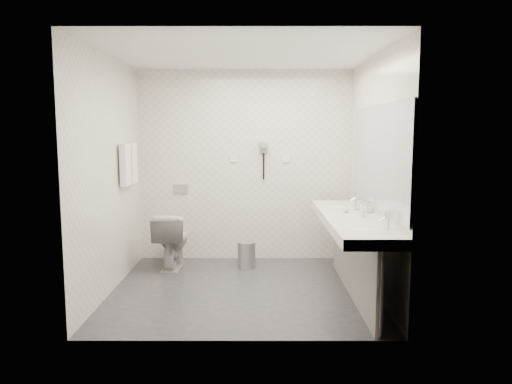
{
  "coord_description": "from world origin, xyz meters",
  "views": [
    {
      "loc": [
        0.15,
        -5.07,
        1.71
      ],
      "look_at": [
        0.15,
        0.15,
        1.05
      ],
      "focal_mm": 33.79,
      "sensor_mm": 36.0,
      "label": 1
    }
  ],
  "objects": [
    {
      "name": "basin_far",
      "position": [
        1.12,
        0.45,
        0.83
      ],
      "size": [
        0.4,
        0.31,
        0.05
      ],
      "primitive_type": "ellipsoid",
      "color": "white",
      "rests_on": "vanity_counter"
    },
    {
      "name": "mirror",
      "position": [
        1.39,
        -0.2,
        1.45
      ],
      "size": [
        0.02,
        2.2,
        1.05
      ],
      "primitive_type": "cube",
      "color": "#B2BCC6",
      "rests_on": "wall_right"
    },
    {
      "name": "bin_lid",
      "position": [
        0.03,
        0.83,
        0.33
      ],
      "size": [
        0.23,
        0.23,
        0.02
      ],
      "primitive_type": "cylinder",
      "color": "#B2B5BA",
      "rests_on": "pedal_bin"
    },
    {
      "name": "vanity_post_far",
      "position": [
        1.18,
        0.84,
        0.38
      ],
      "size": [
        0.06,
        0.06,
        0.75
      ],
      "primitive_type": "cylinder",
      "color": "silver",
      "rests_on": "floor"
    },
    {
      "name": "switch_plate_a",
      "position": [
        -0.15,
        1.29,
        1.35
      ],
      "size": [
        0.09,
        0.02,
        0.09
      ],
      "primitive_type": "cube",
      "color": "white",
      "rests_on": "wall_back"
    },
    {
      "name": "towel_near",
      "position": [
        -1.34,
        0.41,
        1.33
      ],
      "size": [
        0.07,
        0.24,
        0.48
      ],
      "primitive_type": "cube",
      "color": "white",
      "rests_on": "towel_rail"
    },
    {
      "name": "towel_rail",
      "position": [
        -1.35,
        0.55,
        1.55
      ],
      "size": [
        0.02,
        0.62,
        0.02
      ],
      "primitive_type": "cylinder",
      "rotation": [
        1.57,
        0.0,
        0.0
      ],
      "color": "silver",
      "rests_on": "wall_left"
    },
    {
      "name": "switch_plate_b",
      "position": [
        0.55,
        1.29,
        1.35
      ],
      "size": [
        0.09,
        0.02,
        0.09
      ],
      "primitive_type": "cube",
      "color": "white",
      "rests_on": "wall_back"
    },
    {
      "name": "dryer_cord",
      "position": [
        0.25,
        1.26,
        1.25
      ],
      "size": [
        0.02,
        0.02,
        0.35
      ],
      "primitive_type": "cylinder",
      "color": "black",
      "rests_on": "dryer_cradle"
    },
    {
      "name": "vanity_counter",
      "position": [
        1.12,
        -0.2,
        0.8
      ],
      "size": [
        0.55,
        2.2,
        0.1
      ],
      "primitive_type": "cube",
      "color": "white",
      "rests_on": "floor"
    },
    {
      "name": "glass_left",
      "position": [
        1.35,
        -0.03,
        0.91
      ],
      "size": [
        0.09,
        0.09,
        0.12
      ],
      "primitive_type": "cylinder",
      "rotation": [
        0.0,
        0.0,
        -0.43
      ],
      "color": "silver",
      "rests_on": "vanity_counter"
    },
    {
      "name": "dryer_barrel",
      "position": [
        0.25,
        1.2,
        1.53
      ],
      "size": [
        0.08,
        0.14,
        0.08
      ],
      "primitive_type": "cylinder",
      "rotation": [
        1.57,
        0.0,
        0.0
      ],
      "color": "gray",
      "rests_on": "dryer_cradle"
    },
    {
      "name": "soap_bottle_c",
      "position": [
        1.23,
        -0.31,
        0.91
      ],
      "size": [
        0.04,
        0.04,
        0.11
      ],
      "primitive_type": "imported",
      "rotation": [
        0.0,
        0.0,
        0.03
      ],
      "color": "silver",
      "rests_on": "vanity_counter"
    },
    {
      "name": "glass_right",
      "position": [
        1.27,
        0.2,
        0.91
      ],
      "size": [
        0.06,
        0.06,
        0.11
      ],
      "primitive_type": "cylinder",
      "rotation": [
        0.0,
        0.0,
        0.06
      ],
      "color": "silver",
      "rests_on": "vanity_counter"
    },
    {
      "name": "faucet_far",
      "position": [
        1.32,
        0.45,
        0.92
      ],
      "size": [
        0.04,
        0.04,
        0.15
      ],
      "primitive_type": "cylinder",
      "color": "silver",
      "rests_on": "vanity_counter"
    },
    {
      "name": "pedal_bin",
      "position": [
        0.03,
        0.83,
        0.16
      ],
      "size": [
        0.3,
        0.3,
        0.32
      ],
      "primitive_type": "cylinder",
      "rotation": [
        0.0,
        0.0,
        -0.42
      ],
      "color": "#B2B5BA",
      "rests_on": "floor"
    },
    {
      "name": "faucet_near",
      "position": [
        1.32,
        -0.85,
        0.92
      ],
      "size": [
        0.04,
        0.04,
        0.15
      ],
      "primitive_type": "cylinder",
      "color": "silver",
      "rests_on": "vanity_counter"
    },
    {
      "name": "vanity_panel",
      "position": [
        1.15,
        -0.2,
        0.38
      ],
      "size": [
        0.03,
        2.15,
        0.75
      ],
      "primitive_type": "cube",
      "color": "gray",
      "rests_on": "floor"
    },
    {
      "name": "wall_front",
      "position": [
        0.0,
        -1.3,
        1.25
      ],
      "size": [
        2.8,
        0.0,
        2.8
      ],
      "primitive_type": "plane",
      "rotation": [
        -1.57,
        0.0,
        0.0
      ],
      "color": "silver",
      "rests_on": "floor"
    },
    {
      "name": "soap_bottle_a",
      "position": [
        1.24,
        -0.22,
        0.9
      ],
      "size": [
        0.05,
        0.05,
        0.1
      ],
      "primitive_type": "imported",
      "rotation": [
        0.0,
        0.0,
        -0.02
      ],
      "color": "silver",
      "rests_on": "vanity_counter"
    },
    {
      "name": "basin_near",
      "position": [
        1.12,
        -0.85,
        0.83
      ],
      "size": [
        0.4,
        0.31,
        0.05
      ],
      "primitive_type": "ellipsoid",
      "color": "white",
      "rests_on": "vanity_counter"
    },
    {
      "name": "vanity_post_near",
      "position": [
        1.18,
        -1.24,
        0.38
      ],
      "size": [
        0.06,
        0.06,
        0.75
      ],
      "primitive_type": "cylinder",
      "color": "silver",
      "rests_on": "floor"
    },
    {
      "name": "soap_bottle_b",
      "position": [
        1.11,
        -0.01,
        0.89
      ],
      "size": [
        0.08,
        0.08,
        0.08
      ],
      "primitive_type": "imported",
      "rotation": [
        0.0,
        0.0,
        -0.42
      ],
      "color": "silver",
      "rests_on": "vanity_counter"
    },
    {
      "name": "ceiling",
      "position": [
        0.0,
        0.0,
        2.5
      ],
      "size": [
        2.8,
        2.8,
        0.0
      ],
      "primitive_type": "plane",
      "rotation": [
        3.14,
        0.0,
        0.0
      ],
      "color": "white",
      "rests_on": "wall_back"
    },
    {
      "name": "wall_right",
      "position": [
        1.4,
        0.0,
        1.25
      ],
      "size": [
        0.0,
        2.6,
        2.6
      ],
      "primitive_type": "plane",
      "rotation": [
        1.57,
        0.0,
        -1.57
      ],
      "color": "silver",
      "rests_on": "floor"
    },
    {
      "name": "toilet",
      "position": [
        -0.91,
        0.85,
        0.35
      ],
      "size": [
        0.41,
        0.7,
        0.7
      ],
      "primitive_type": "imported",
      "rotation": [
        0.0,
        0.0,
        3.12
      ],
      "color": "white",
      "rests_on": "floor"
    },
    {
      "name": "wall_left",
      "position": [
        -1.4,
        0.0,
        1.25
      ],
      "size": [
        0.0,
        2.6,
        2.6
      ],
      "primitive_type": "plane",
      "rotation": [
        1.57,
        0.0,
        1.57
      ],
      "color": "silver",
      "rests_on": "floor"
    },
    {
      "name": "dryer_cradle",
      "position": [
        0.25,
        1.27,
        1.5
      ],
      "size": [
        0.1,
        0.04,
        0.14
      ],
      "primitive_type": "cube",
      "color": "gray",
      "rests_on": "wall_back"
    },
    {
      "name": "floor",
      "position": [
        0.0,
        0.0,
        0.0
      ],
      "size": [
        2.8,
        2.8,
        0.0
      ],
      "primitive_type": "plane",
      "color": "#2E2D33",
      "rests_on": "ground"
    },
    {
      "name": "flush_plate",
      "position": [
        -0.85,
        1.29,
        0.95
      ],
      "size": [
        0.18,
        0.02,
        0.12
      ],
      "primitive_type": "cube",
      "color": "#B2B5BA",
      "rests_on": "wall_back"
    },
    {
      "name": "towel_far",
      "position": [
        -1.34,
        0.69,
        1.33
      ],
      "size": [
        0.07,
        0.24,
        0.48
      ],
      "primitive_type": "cube",
      "color": "white",
      "rests_on": "towel_rail"
    },
    {
      "name": "wall_back",
      "position": [
        0.0,
        1.3,
        1.25
      ],
      "size": [
        2.8,
        0.0,
        2.8
      ],
      "primitive_type": "plane",
      "rotation": [
        1.57,
        0.0,
        0.0
      ],
      "color": "silver",
      "rests_on": "floor"
    }
  ]
}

